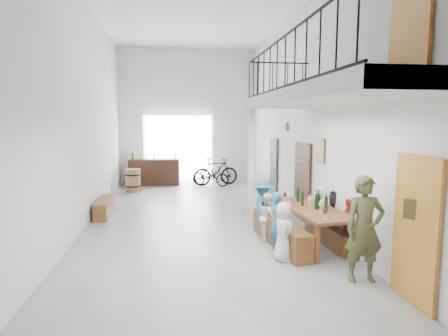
{
  "coord_description": "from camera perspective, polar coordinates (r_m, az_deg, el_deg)",
  "views": [
    {
      "loc": [
        -0.62,
        -9.53,
        2.56
      ],
      "look_at": [
        0.62,
        -0.5,
        1.42
      ],
      "focal_mm": 30.0,
      "sensor_mm": 36.0,
      "label": 1
    }
  ],
  "objects": [
    {
      "name": "oak_barrel",
      "position": [
        14.09,
        -13.7,
        -1.83
      ],
      "size": [
        0.57,
        0.57,
        0.83
      ],
      "color": "brown",
      "rests_on": "ground"
    },
    {
      "name": "bicycle_near",
      "position": [
        14.88,
        -2.08,
        -1.19
      ],
      "size": [
        1.63,
        1.21,
        0.82
      ],
      "primitive_type": "imported",
      "rotation": [
        0.0,
        0.0,
        1.08
      ],
      "color": "black",
      "rests_on": "ground"
    },
    {
      "name": "balcony",
      "position": [
        6.93,
        14.5,
        10.25
      ],
      "size": [
        1.52,
        5.62,
        4.0
      ],
      "color": "silver",
      "rests_on": "ground"
    },
    {
      "name": "bicycle_far",
      "position": [
        15.03,
        -1.27,
        -0.56
      ],
      "size": [
        1.89,
        0.82,
        1.1
      ],
      "primitive_type": "imported",
      "rotation": [
        0.0,
        0.0,
        1.74
      ],
      "color": "black",
      "rests_on": "ground"
    },
    {
      "name": "guest_right_a",
      "position": [
        7.8,
        18.48,
        -8.26
      ],
      "size": [
        0.32,
        0.65,
        1.08
      ],
      "primitive_type": "imported",
      "rotation": [
        0.0,
        0.0,
        -1.47
      ],
      "color": "red",
      "rests_on": "ground"
    },
    {
      "name": "guest_left_a",
      "position": [
        7.07,
        9.09,
        -9.51
      ],
      "size": [
        0.5,
        0.62,
        1.09
      ],
      "primitive_type": "imported",
      "rotation": [
        0.0,
        0.0,
        1.24
      ],
      "color": "silver",
      "rests_on": "ground"
    },
    {
      "name": "guest_right_b",
      "position": [
        8.39,
        16.51,
        -6.97
      ],
      "size": [
        0.62,
        1.09,
        1.12
      ],
      "primitive_type": "imported",
      "rotation": [
        0.0,
        0.0,
        -1.27
      ],
      "color": "black",
      "rests_on": "ground"
    },
    {
      "name": "host_standing",
      "position": [
        6.42,
        20.62,
        -8.7
      ],
      "size": [
        0.65,
        0.45,
        1.72
      ],
      "primitive_type": "imported",
      "rotation": [
        0.0,
        0.0,
        -0.07
      ],
      "color": "#464929",
      "rests_on": "ground"
    },
    {
      "name": "guest_left_d",
      "position": [
        8.53,
        6.03,
        -5.95
      ],
      "size": [
        0.67,
        0.91,
        1.27
      ],
      "primitive_type": "imported",
      "rotation": [
        0.0,
        0.0,
        1.31
      ],
      "color": "#286987",
      "rests_on": "ground"
    },
    {
      "name": "counter_bottles",
      "position": [
        15.25,
        -10.61,
        1.85
      ],
      "size": [
        1.75,
        0.14,
        0.28
      ],
      "color": "black",
      "rests_on": "serving_counter"
    },
    {
      "name": "tableware",
      "position": [
        8.04,
        12.93,
        -4.75
      ],
      "size": [
        0.73,
        1.66,
        0.35
      ],
      "color": "black",
      "rests_on": "tasting_table"
    },
    {
      "name": "serving_counter",
      "position": [
        15.34,
        -10.55,
        -0.62
      ],
      "size": [
        2.01,
        0.64,
        1.05
      ],
      "primitive_type": "cube",
      "rotation": [
        0.0,
        0.0,
        -0.04
      ],
      "color": "#351E12",
      "rests_on": "ground"
    },
    {
      "name": "side_bench",
      "position": [
        10.81,
        -17.7,
        -5.7
      ],
      "size": [
        0.36,
        1.59,
        0.45
      ],
      "primitive_type": "cube",
      "rotation": [
        0.0,
        0.0,
        0.01
      ],
      "color": "brown",
      "rests_on": "ground"
    },
    {
      "name": "bench_inner",
      "position": [
        7.93,
        8.52,
        -9.78
      ],
      "size": [
        0.63,
        2.32,
        0.53
      ],
      "primitive_type": "cube",
      "rotation": [
        0.0,
        0.0,
        0.12
      ],
      "color": "brown",
      "rests_on": "ground"
    },
    {
      "name": "floor",
      "position": [
        9.89,
        -3.97,
        -7.89
      ],
      "size": [
        12.0,
        12.0,
        0.0
      ],
      "primitive_type": "plane",
      "color": "slate",
      "rests_on": "ground"
    },
    {
      "name": "bench_wall",
      "position": [
        8.29,
        15.43,
        -9.62
      ],
      "size": [
        0.31,
        1.82,
        0.42
      ],
      "primitive_type": "cube",
      "rotation": [
        0.0,
        0.0,
        0.04
      ],
      "color": "brown",
      "rests_on": "ground"
    },
    {
      "name": "guest_left_b",
      "position": [
        7.51,
        8.11,
        -8.09
      ],
      "size": [
        0.3,
        0.44,
        1.19
      ],
      "primitive_type": "imported",
      "rotation": [
        0.0,
        0.0,
        1.61
      ],
      "color": "#286987",
      "rests_on": "ground"
    },
    {
      "name": "right_wall_decor",
      "position": [
        8.39,
        15.55,
        1.28
      ],
      "size": [
        0.07,
        8.28,
        5.07
      ],
      "color": "#AC6C23",
      "rests_on": "ground"
    },
    {
      "name": "potted_plant",
      "position": [
        10.77,
        9.0,
        -5.44
      ],
      "size": [
        0.5,
        0.46,
        0.46
      ],
      "primitive_type": "imported",
      "rotation": [
        0.0,
        0.0,
        -0.27
      ],
      "color": "#1D4F1F",
      "rests_on": "ground"
    },
    {
      "name": "guest_left_c",
      "position": [
        8.21,
        6.69,
        -7.35
      ],
      "size": [
        0.42,
        0.53,
        1.03
      ],
      "primitive_type": "imported",
      "rotation": [
        0.0,
        0.0,
        1.5
      ],
      "color": "silver",
      "rests_on": "ground"
    },
    {
      "name": "tasting_table",
      "position": [
        7.96,
        13.28,
        -6.52
      ],
      "size": [
        1.15,
        2.32,
        0.79
      ],
      "rotation": [
        0.0,
        0.0,
        0.11
      ],
      "color": "brown",
      "rests_on": "ground"
    },
    {
      "name": "guest_right_c",
      "position": [
        8.91,
        14.65,
        -6.12
      ],
      "size": [
        0.44,
        0.59,
        1.11
      ],
      "primitive_type": "imported",
      "rotation": [
        0.0,
        0.0,
        -1.41
      ],
      "color": "silver",
      "rests_on": "ground"
    },
    {
      "name": "room_walls",
      "position": [
        9.61,
        -4.15,
        13.05
      ],
      "size": [
        12.0,
        12.0,
        12.0
      ],
      "color": "silver",
      "rests_on": "ground"
    },
    {
      "name": "gateway_portal",
      "position": [
        15.52,
        -6.96,
        2.78
      ],
      "size": [
        2.8,
        0.08,
        2.8
      ],
      "primitive_type": "cube",
      "color": "white",
      "rests_on": "ground"
    }
  ]
}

